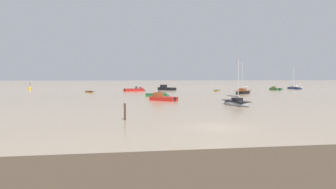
# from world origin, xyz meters

# --- Properties ---
(ground_plane) EXTENTS (800.00, 800.00, 0.00)m
(ground_plane) POSITION_xyz_m (0.00, 0.00, 0.00)
(ground_plane) COLOR tan
(sailboat_moored_0) EXTENTS (2.63, 5.75, 6.21)m
(sailboat_moored_0) POSITION_xyz_m (7.92, 16.45, 0.27)
(sailboat_moored_0) COLOR gray
(sailboat_moored_0) RESTS_ON ground
(rowboat_moored_0) EXTENTS (2.88, 3.38, 0.53)m
(rowboat_moored_0) POSITION_xyz_m (-14.51, 55.21, 0.14)
(rowboat_moored_0) COLOR orange
(rowboat_moored_0) RESTS_ON ground
(sailboat_moored_1) EXTENTS (6.26, 6.18, 7.52)m
(sailboat_moored_1) POSITION_xyz_m (20.43, 43.97, 0.33)
(sailboat_moored_1) COLOR black
(sailboat_moored_1) RESTS_ON ground
(motorboat_moored_1) EXTENTS (1.87, 5.16, 1.74)m
(motorboat_moored_1) POSITION_xyz_m (37.78, 62.24, 0.24)
(motorboat_moored_1) COLOR #23602D
(motorboat_moored_1) RESTS_ON ground
(motorboat_moored_2) EXTENTS (4.84, 4.85, 1.94)m
(motorboat_moored_2) POSITION_xyz_m (-0.86, 26.50, 0.29)
(motorboat_moored_2) COLOR red
(motorboat_moored_2) RESTS_ON ground
(sailboat_moored_3) EXTENTS (2.74, 7.11, 7.79)m
(sailboat_moored_3) POSITION_xyz_m (48.21, 68.87, 0.34)
(sailboat_moored_3) COLOR navy
(sailboat_moored_3) RESTS_ON ground
(motorboat_moored_3) EXTENTS (6.21, 3.30, 2.03)m
(motorboat_moored_3) POSITION_xyz_m (-2.64, 60.54, 0.28)
(motorboat_moored_3) COLOR red
(motorboat_moored_3) RESTS_ON ground
(rowboat_moored_2) EXTENTS (2.89, 3.03, 0.49)m
(rowboat_moored_2) POSITION_xyz_m (18.65, 57.52, 0.13)
(rowboat_moored_2) COLOR gold
(rowboat_moored_2) RESTS_ON ground
(motorboat_moored_4) EXTENTS (5.75, 6.16, 2.38)m
(motorboat_moored_4) POSITION_xyz_m (5.72, 66.96, 0.36)
(motorboat_moored_4) COLOR black
(motorboat_moored_4) RESTS_ON ground
(motorboat_moored_5) EXTENTS (4.86, 2.83, 1.58)m
(motorboat_moored_5) POSITION_xyz_m (0.52, 36.99, 0.22)
(motorboat_moored_5) COLOR #23602D
(motorboat_moored_5) RESTS_ON ground
(channel_buoy) EXTENTS (0.90, 0.90, 2.30)m
(channel_buoy) POSITION_xyz_m (-33.41, 73.73, 0.46)
(channel_buoy) COLOR gold
(channel_buoy) RESTS_ON ground
(mooring_post_near) EXTENTS (0.22, 0.22, 1.72)m
(mooring_post_near) POSITION_xyz_m (-6.63, 4.64, 0.74)
(mooring_post_near) COLOR #443323
(mooring_post_near) RESTS_ON ground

